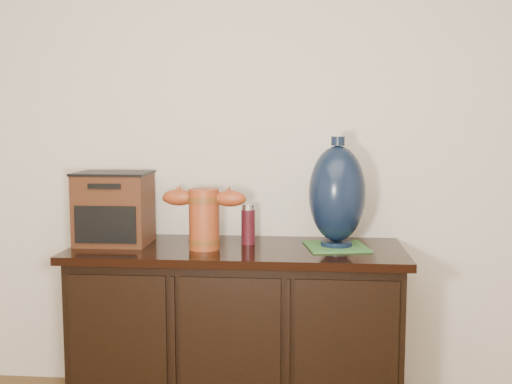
# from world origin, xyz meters

# --- Properties ---
(sideboard) EXTENTS (1.46, 0.56, 0.75)m
(sideboard) POSITION_xyz_m (0.00, 2.23, 0.39)
(sideboard) COLOR black
(sideboard) RESTS_ON ground
(terracotta_vessel) EXTENTS (0.37, 0.14, 0.26)m
(terracotta_vessel) POSITION_xyz_m (-0.14, 2.17, 0.90)
(terracotta_vessel) COLOR #903A1A
(terracotta_vessel) RESTS_ON sideboard
(tv_radio) EXTENTS (0.33, 0.27, 0.33)m
(tv_radio) POSITION_xyz_m (-0.56, 2.25, 0.92)
(tv_radio) COLOR #381B0E
(tv_radio) RESTS_ON sideboard
(green_mat) EXTENTS (0.30, 0.30, 0.01)m
(green_mat) POSITION_xyz_m (0.44, 2.26, 0.76)
(green_mat) COLOR #32652D
(green_mat) RESTS_ON sideboard
(lamp_base) EXTENTS (0.29, 0.29, 0.48)m
(lamp_base) POSITION_xyz_m (0.44, 2.26, 0.99)
(lamp_base) COLOR black
(lamp_base) RESTS_ON green_mat
(spray_can) EXTENTS (0.06, 0.06, 0.18)m
(spray_can) POSITION_xyz_m (0.04, 2.30, 0.84)
(spray_can) COLOR #5C0F1D
(spray_can) RESTS_ON sideboard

